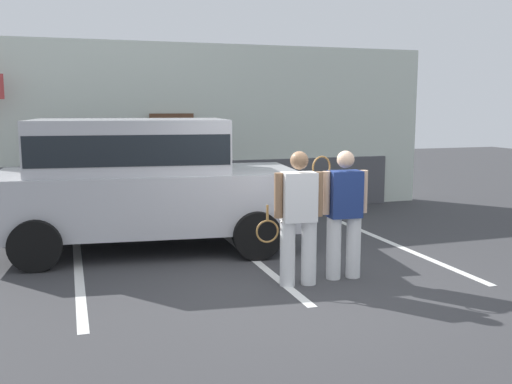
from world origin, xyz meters
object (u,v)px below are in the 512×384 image
at_px(parked_suv, 141,178).
at_px(potted_plant_by_porch, 340,193).
at_px(tennis_player_man, 298,217).
at_px(tennis_player_woman, 344,212).

bearing_deg(parked_suv, potted_plant_by_porch, 29.79).
bearing_deg(tennis_player_man, parked_suv, -51.32).
bearing_deg(tennis_player_woman, tennis_player_man, 11.51).
bearing_deg(parked_suv, tennis_player_woman, -39.14).
distance_m(tennis_player_man, potted_plant_by_porch, 5.17).
bearing_deg(tennis_player_woman, potted_plant_by_porch, -111.90).
xyz_separation_m(tennis_player_man, tennis_player_woman, (0.68, 0.09, 0.00)).
relative_size(parked_suv, tennis_player_man, 2.82).
distance_m(tennis_player_man, tennis_player_woman, 0.69).
relative_size(tennis_player_man, potted_plant_by_porch, 2.18).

